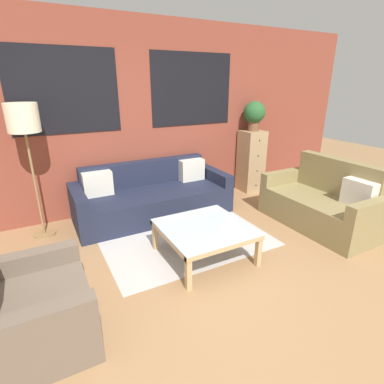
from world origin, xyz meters
The scene contains 10 objects.
ground_plane centered at (0.00, 0.00, 0.00)m, with size 16.00×16.00×0.00m, color #9E754C.
wall_back_brick centered at (0.00, 2.44, 1.41)m, with size 8.40×0.09×2.80m.
rug centered at (0.12, 1.18, 0.00)m, with size 2.07×1.75×0.00m.
couch_dark centered at (0.03, 1.95, 0.28)m, with size 2.28×0.88×0.78m.
settee_vintage centered at (1.99, 0.50, 0.31)m, with size 0.80×1.57×0.92m.
armchair_corner centered at (-1.66, 0.16, 0.28)m, with size 0.80×0.94×0.84m.
coffee_table centered at (0.12, 0.56, 0.33)m, with size 0.94×0.94×0.39m.
floor_lamp centered at (-1.49, 2.03, 1.46)m, with size 0.36×0.36×1.69m.
drawer_cabinet centered at (2.05, 2.17, 0.55)m, with size 0.40×0.39×1.10m.
potted_plant centered at (2.05, 2.17, 1.40)m, with size 0.38×0.38×0.51m.
Camera 1 is at (-1.44, -2.03, 1.91)m, focal length 28.00 mm.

